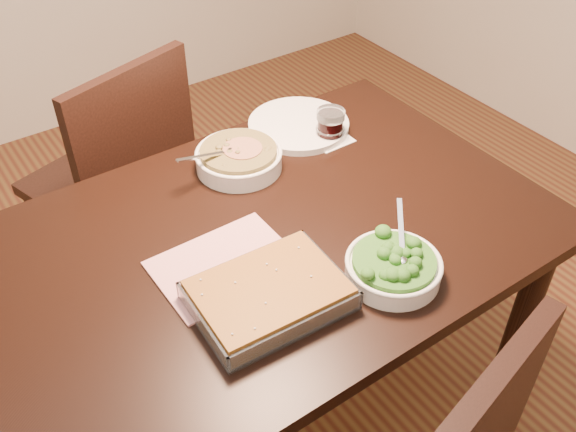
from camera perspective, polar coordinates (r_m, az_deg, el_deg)
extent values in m
plane|color=#472014|center=(2.10, -1.76, -17.07)|extent=(4.00, 4.00, 0.00)
cube|color=black|center=(1.54, -2.30, -2.25)|extent=(1.40, 0.90, 0.04)
cube|color=black|center=(1.59, -2.23, -4.12)|extent=(1.26, 0.76, 0.08)
cylinder|color=black|center=(1.96, 19.91, -9.19)|extent=(0.07, 0.07, 0.71)
cylinder|color=black|center=(1.94, -24.21, -11.27)|extent=(0.07, 0.07, 0.71)
cylinder|color=black|center=(2.29, 5.88, 1.99)|extent=(0.07, 0.07, 0.71)
cube|color=#C6384E|center=(1.45, -5.65, -4.32)|extent=(0.31, 0.22, 0.01)
cube|color=white|center=(1.85, 3.72, 6.89)|extent=(0.11, 0.11, 0.00)
cylinder|color=white|center=(1.73, -4.38, 4.92)|extent=(0.23, 0.23, 0.04)
torus|color=white|center=(1.71, -4.42, 5.63)|extent=(0.23, 0.23, 0.01)
cylinder|color=#3B2D10|center=(1.71, -4.43, 5.74)|extent=(0.20, 0.20, 0.02)
cube|color=silver|center=(1.67, -6.34, 5.20)|extent=(0.15, 0.03, 0.05)
cylinder|color=maroon|center=(1.71, -4.07, 6.03)|extent=(0.11, 0.11, 0.00)
cylinder|color=white|center=(1.43, 9.30, -4.76)|extent=(0.21, 0.21, 0.04)
torus|color=white|center=(1.41, 9.40, -4.08)|extent=(0.21, 0.21, 0.01)
cylinder|color=#1B430F|center=(1.41, 9.42, -3.96)|extent=(0.18, 0.18, 0.02)
cube|color=silver|center=(1.45, 9.28, -1.72)|extent=(0.09, 0.12, 0.04)
cube|color=silver|center=(1.37, -1.69, -7.73)|extent=(0.33, 0.25, 0.01)
cube|color=#51350B|center=(1.35, -1.71, -6.93)|extent=(0.31, 0.23, 0.05)
cube|color=silver|center=(1.42, -4.03, -4.18)|extent=(0.32, 0.02, 0.04)
cube|color=silver|center=(1.29, 0.89, -10.17)|extent=(0.32, 0.02, 0.04)
cube|color=silver|center=(1.41, 3.74, -4.58)|extent=(0.02, 0.23, 0.04)
cube|color=silver|center=(1.31, -7.64, -9.62)|extent=(0.02, 0.23, 0.04)
cylinder|color=black|center=(1.83, 3.76, 7.79)|extent=(0.07, 0.07, 0.07)
cylinder|color=silver|center=(1.81, 3.83, 8.98)|extent=(0.08, 0.08, 0.02)
cylinder|color=white|center=(1.89, 0.94, 8.10)|extent=(0.29, 0.29, 0.02)
cube|color=black|center=(2.26, -15.78, 2.88)|extent=(0.55, 0.55, 0.04)
cylinder|color=black|center=(2.61, -14.34, 2.34)|extent=(0.04, 0.04, 0.43)
cylinder|color=black|center=(2.38, -8.41, -1.09)|extent=(0.04, 0.04, 0.43)
cylinder|color=black|center=(2.47, -20.95, -2.02)|extent=(0.04, 0.04, 0.43)
cylinder|color=black|center=(2.21, -15.33, -6.19)|extent=(0.04, 0.04, 0.43)
cube|color=black|center=(1.98, -13.40, 6.53)|extent=(0.43, 0.16, 0.47)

